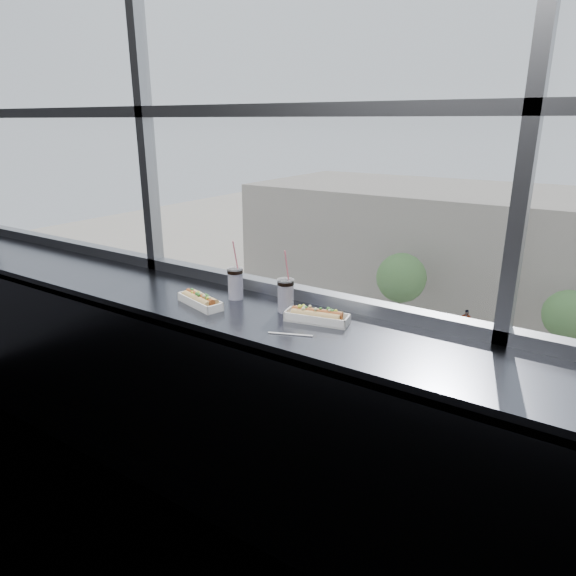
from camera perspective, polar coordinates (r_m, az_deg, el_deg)
The scene contains 20 objects.
wall_back_lower at distance 2.84m, azimuth 0.66°, elevation -11.58°, with size 6.00×6.00×0.00m, color black.
window_glass at distance 2.50m, azimuth 1.09°, elevation 26.05°, with size 6.00×6.00×0.00m, color silver.
window_mullions at distance 2.49m, azimuth 0.82°, elevation 26.11°, with size 6.00×0.08×2.40m, color gray, non-canonical shape.
counter at distance 2.40m, azimuth -2.86°, elevation -3.49°, with size 6.00×0.55×0.06m, color #555862.
counter_fascia at distance 2.47m, azimuth -6.29°, elevation -16.60°, with size 6.00×0.04×1.04m, color #555862.
hotdog_tray_left at distance 2.52m, azimuth -9.74°, elevation -1.32°, with size 0.29×0.16×0.07m.
hotdog_tray_right at distance 2.28m, azimuth 3.23°, elevation -3.11°, with size 0.30×0.15×0.07m.
soda_cup_left at distance 2.57m, azimuth -5.87°, elevation 0.70°, with size 0.08×0.08×0.30m.
soda_cup_right at distance 2.38m, azimuth -0.26°, elevation -0.65°, with size 0.08×0.08×0.30m.
loose_straw at distance 2.15m, azimuth 0.27°, elevation -5.16°, with size 0.01×0.01×0.19m, color white.
wrapper at distance 2.53m, azimuth -9.75°, elevation -1.60°, with size 0.09×0.07×0.02m, color silver.
street_asphalt at distance 25.61m, azimuth 26.42°, elevation -14.26°, with size 80.00×10.00×0.06m, color black.
far_sidewalk at distance 32.76m, azimuth 28.39°, elevation -7.43°, with size 80.00×6.00×0.04m, color beige.
car_near_c at distance 21.62m, azimuth 24.30°, elevation -16.54°, with size 6.96×2.90×2.32m, color maroon.
car_near_b at distance 22.64m, azimuth 11.70°, elevation -14.07°, with size 5.78×2.41×1.93m, color #252525.
car_far_a at distance 30.80m, azimuth 9.16°, elevation -4.71°, with size 6.26×2.61×2.09m, color #393939.
pedestrian_b at distance 31.87m, azimuth 26.54°, elevation -5.88°, with size 0.87×0.65×1.95m, color #66605B.
pedestrian_a at distance 34.13m, azimuth 19.15°, elevation -3.33°, with size 0.89×0.67×2.00m, color #66605B.
tree_left at distance 33.48m, azimuth 12.48°, elevation 1.10°, with size 3.19×3.19×4.98m.
tree_center at distance 31.75m, azimuth 28.72°, elevation -2.64°, with size 2.73×2.73×4.27m.
Camera 1 is at (1.33, -0.57, 1.96)m, focal length 32.00 mm.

